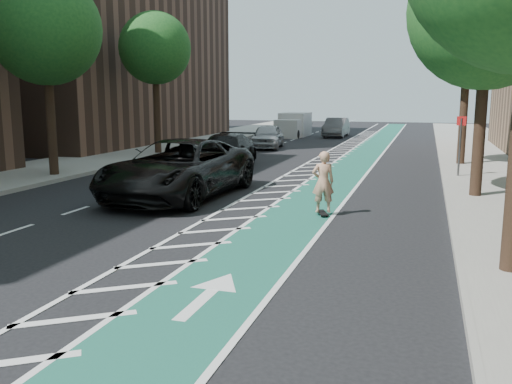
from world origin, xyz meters
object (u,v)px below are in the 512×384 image
at_px(skateboarder, 323,182).
at_px(barrel_a, 120,190).
at_px(suv_near, 179,169).
at_px(suv_far, 225,151).

xyz_separation_m(skateboarder, barrel_a, (-6.35, 0.02, -0.56)).
bearing_deg(barrel_a, suv_near, 44.43).
xyz_separation_m(skateboarder, suv_far, (-6.10, 8.53, -0.17)).
bearing_deg(suv_near, skateboarder, -13.23).
relative_size(skateboarder, barrel_a, 2.09).
bearing_deg(barrel_a, skateboarder, -0.21).
distance_m(skateboarder, suv_far, 10.49).
height_order(suv_near, suv_far, suv_near).
height_order(suv_near, barrel_a, suv_near).
distance_m(suv_near, barrel_a, 2.00).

